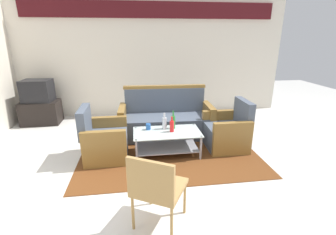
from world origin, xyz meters
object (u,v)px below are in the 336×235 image
object	(u,v)px
armchair_right	(227,132)
television	(37,91)
couch	(166,121)
wicker_chair	(156,186)
armchair_left	(104,141)
cup	(148,127)
coffee_table	(167,139)
tv_stand	(41,112)
bottle_clear	(164,123)
bottle_green	(173,122)
bottle_red	(172,126)

from	to	relation	value
armchair_right	television	world-z (taller)	television
couch	wicker_chair	distance (m)	2.46
armchair_right	wicker_chair	size ratio (longest dim) A/B	1.01
armchair_left	wicker_chair	size ratio (longest dim) A/B	1.01
armchair_left	cup	world-z (taller)	armchair_left
coffee_table	tv_stand	xyz separation A→B (m)	(-2.62, 1.91, -0.01)
armchair_left	cup	bearing A→B (deg)	97.56
armchair_right	bottle_clear	bearing A→B (deg)	90.14
coffee_table	bottle_clear	bearing A→B (deg)	99.89
armchair_right	tv_stand	distance (m)	4.12
bottle_green	wicker_chair	world-z (taller)	wicker_chair
bottle_red	wicker_chair	distance (m)	1.65
bottle_red	television	bearing A→B (deg)	144.72
bottle_green	wicker_chair	size ratio (longest dim) A/B	0.37
coffee_table	bottle_clear	xyz separation A→B (m)	(-0.02, 0.14, 0.25)
bottle_red	wicker_chair	bearing A→B (deg)	-104.21
armchair_left	bottle_red	bearing A→B (deg)	87.18
armchair_left	armchair_right	world-z (taller)	same
wicker_chair	bottle_clear	bearing A→B (deg)	109.25
armchair_left	wicker_chair	world-z (taller)	armchair_left
armchair_left	bottle_clear	xyz separation A→B (m)	(1.00, 0.10, 0.23)
armchair_left	bottle_green	bearing A→B (deg)	94.24
coffee_table	bottle_green	distance (m)	0.32
couch	armchair_right	distance (m)	1.21
armchair_left	television	xyz separation A→B (m)	(-1.60, 1.87, 0.47)
couch	bottle_clear	size ratio (longest dim) A/B	6.46
bottle_green	bottle_clear	bearing A→B (deg)	179.75
armchair_left	tv_stand	size ratio (longest dim) A/B	1.06
coffee_table	bottle_green	world-z (taller)	bottle_green
television	tv_stand	bearing A→B (deg)	90.00
bottle_clear	tv_stand	xyz separation A→B (m)	(-2.60, 1.77, -0.26)
armchair_right	tv_stand	bearing A→B (deg)	64.79
coffee_table	bottle_red	distance (m)	0.25
armchair_right	coffee_table	distance (m)	1.10
armchair_left	television	distance (m)	2.51
bottle_red	bottle_green	bearing A→B (deg)	72.46
armchair_left	television	size ratio (longest dim) A/B	1.36
bottle_green	cup	xyz separation A→B (m)	(-0.42, 0.01, -0.07)
armchair_left	tv_stand	bearing A→B (deg)	-140.15
bottle_red	bottle_clear	distance (m)	0.18
couch	television	world-z (taller)	television
tv_stand	television	bearing A→B (deg)	86.45
coffee_table	tv_stand	distance (m)	3.24
cup	wicker_chair	size ratio (longest dim) A/B	0.12
bottle_red	wicker_chair	xyz separation A→B (m)	(-0.41, -1.60, -0.01)
wicker_chair	television	bearing A→B (deg)	152.23
bottle_clear	television	bearing A→B (deg)	145.72
bottle_red	television	distance (m)	3.32
television	wicker_chair	xyz separation A→B (m)	(2.30, -3.52, -0.27)
armchair_right	television	bearing A→B (deg)	64.76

